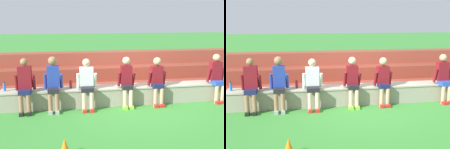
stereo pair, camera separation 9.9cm
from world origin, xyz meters
TOP-DOWN VIEW (x-y plane):
  - ground_plane at (0.00, 0.00)m, footprint 80.00×80.00m
  - stone_seating_wall at (0.00, 0.27)m, footprint 7.59×0.58m
  - brick_bleachers at (0.00, 1.84)m, footprint 8.91×1.94m
  - person_far_left at (-3.10, -0.00)m, footprint 0.52×0.55m
  - person_left_of_center at (-2.38, 0.01)m, footprint 0.49×0.58m
  - person_center at (-1.50, -0.01)m, footprint 0.54×0.59m
  - person_right_of_center at (-0.41, -0.00)m, footprint 0.49×0.51m
  - person_far_right at (0.47, -0.02)m, footprint 0.51×0.48m
  - person_rightmost_edge at (2.31, 0.02)m, footprint 0.52×0.56m
  - water_bottle_near_left at (-3.66, 0.28)m, footprint 0.07×0.07m
  - water_bottle_center_gap at (-1.93, 0.29)m, footprint 0.07×0.07m
  - sports_cone at (-2.13, -2.48)m, footprint 0.20×0.20m

SIDE VIEW (x-z plane):
  - ground_plane at x=0.00m, z-range 0.00..0.00m
  - sports_cone at x=-2.13m, z-range 0.00..0.31m
  - stone_seating_wall at x=0.00m, z-range 0.02..0.54m
  - brick_bleachers at x=0.00m, z-range -0.14..1.14m
  - water_bottle_center_gap at x=-1.93m, z-range 0.51..0.73m
  - water_bottle_near_left at x=-3.66m, z-range 0.51..0.76m
  - person_center at x=-1.50m, z-range 0.05..1.40m
  - person_far_right at x=0.47m, z-range 0.06..1.41m
  - person_right_of_center at x=-0.41m, z-range 0.05..1.43m
  - person_far_left at x=-3.10m, z-range 0.04..1.45m
  - person_rightmost_edge at x=2.31m, z-range 0.05..1.45m
  - person_left_of_center at x=-2.38m, z-range 0.06..1.49m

